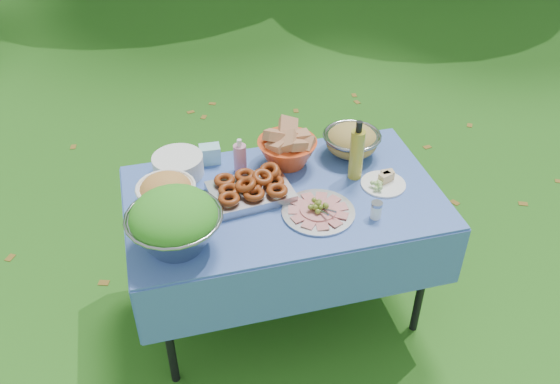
# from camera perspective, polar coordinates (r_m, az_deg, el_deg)

# --- Properties ---
(ground) EXTENTS (80.00, 80.00, 0.00)m
(ground) POSITION_cam_1_polar(r_m,az_deg,el_deg) (3.29, 0.31, -10.86)
(ground) COLOR black
(ground) RESTS_ON ground
(picnic_table) EXTENTS (1.46, 0.86, 0.76)m
(picnic_table) POSITION_cam_1_polar(r_m,az_deg,el_deg) (3.01, 0.33, -6.05)
(picnic_table) COLOR #749EDF
(picnic_table) RESTS_ON ground
(salad_bowl) EXTENTS (0.43, 0.43, 0.26)m
(salad_bowl) POSITION_cam_1_polar(r_m,az_deg,el_deg) (2.45, -10.13, -2.85)
(salad_bowl) COLOR gray
(salad_bowl) RESTS_ON picnic_table
(pasta_bowl_white) EXTENTS (0.29, 0.29, 0.15)m
(pasta_bowl_white) POSITION_cam_1_polar(r_m,az_deg,el_deg) (2.72, -10.90, 0.10)
(pasta_bowl_white) COLOR white
(pasta_bowl_white) RESTS_ON picnic_table
(plate_stack) EXTENTS (0.27, 0.27, 0.10)m
(plate_stack) POSITION_cam_1_polar(r_m,az_deg,el_deg) (2.92, -9.78, 2.56)
(plate_stack) COLOR white
(plate_stack) RESTS_ON picnic_table
(wipes_box) EXTENTS (0.10, 0.08, 0.09)m
(wipes_box) POSITION_cam_1_polar(r_m,az_deg,el_deg) (2.98, -6.75, 3.64)
(wipes_box) COLOR #9AE1EE
(wipes_box) RESTS_ON picnic_table
(sanitizer_bottle) EXTENTS (0.08, 0.08, 0.18)m
(sanitizer_bottle) POSITION_cam_1_polar(r_m,az_deg,el_deg) (2.88, -3.88, 3.53)
(sanitizer_bottle) COLOR #CC7E9E
(sanitizer_bottle) RESTS_ON picnic_table
(bread_bowl) EXTENTS (0.34, 0.34, 0.20)m
(bread_bowl) POSITION_cam_1_polar(r_m,az_deg,el_deg) (2.92, 0.70, 4.40)
(bread_bowl) COLOR #D8451A
(bread_bowl) RESTS_ON picnic_table
(pasta_bowl_steel) EXTENTS (0.37, 0.37, 0.15)m
(pasta_bowl_steel) POSITION_cam_1_polar(r_m,az_deg,el_deg) (3.03, 6.91, 4.96)
(pasta_bowl_steel) COLOR gray
(pasta_bowl_steel) RESTS_ON picnic_table
(fried_tray) EXTENTS (0.40, 0.30, 0.09)m
(fried_tray) POSITION_cam_1_polar(r_m,az_deg,el_deg) (2.74, -2.88, 0.33)
(fried_tray) COLOR #B1B0B5
(fried_tray) RESTS_ON picnic_table
(charcuterie_platter) EXTENTS (0.42, 0.42, 0.08)m
(charcuterie_platter) POSITION_cam_1_polar(r_m,az_deg,el_deg) (2.64, 3.73, -1.40)
(charcuterie_platter) COLOR #A5A8AC
(charcuterie_platter) RESTS_ON picnic_table
(oil_bottle) EXTENTS (0.08, 0.08, 0.31)m
(oil_bottle) POSITION_cam_1_polar(r_m,az_deg,el_deg) (2.82, 7.41, 4.03)
(oil_bottle) COLOR #ABA02B
(oil_bottle) RESTS_ON picnic_table
(cheese_plate) EXTENTS (0.27, 0.27, 0.06)m
(cheese_plate) POSITION_cam_1_polar(r_m,az_deg,el_deg) (2.85, 9.95, 1.15)
(cheese_plate) COLOR white
(cheese_plate) RESTS_ON picnic_table
(shaker) EXTENTS (0.07, 0.07, 0.08)m
(shaker) POSITION_cam_1_polar(r_m,az_deg,el_deg) (2.65, 9.25, -1.72)
(shaker) COLOR white
(shaker) RESTS_ON picnic_table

